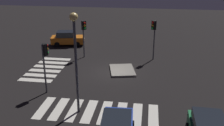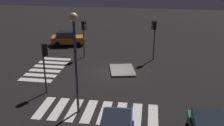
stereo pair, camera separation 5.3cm
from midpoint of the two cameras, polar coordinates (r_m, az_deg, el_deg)
ground_plane at (r=25.62m, az=-0.06°, el=-2.09°), size 80.00×80.00×0.00m
traffic_island at (r=25.93m, az=2.19°, el=-1.60°), size 3.56×2.98×0.18m
car_orange at (r=34.61m, az=-9.85°, el=5.36°), size 2.59×4.45×1.85m
traffic_light_east at (r=21.29m, az=-14.59°, el=1.49°), size 0.54×0.54×4.19m
traffic_light_west at (r=28.40m, az=9.11°, el=7.07°), size 0.53×0.54×4.41m
traffic_light_south at (r=29.02m, az=-6.27°, el=7.21°), size 0.53×0.54×4.21m
street_lamp at (r=17.27m, az=-8.17°, el=3.59°), size 0.56×0.56×7.18m
crosswalk_near at (r=27.35m, az=-14.14°, el=-1.20°), size 6.45×3.20×0.02m
crosswalk_side at (r=19.15m, az=-3.35°, el=-10.64°), size 3.20×8.75×0.02m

